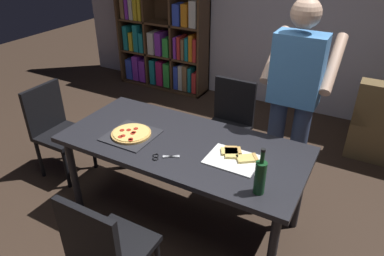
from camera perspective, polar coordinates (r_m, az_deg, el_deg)
name	(u,v)px	position (r m, az deg, el deg)	size (l,w,h in m)	color
ground_plane	(184,216)	(3.13, -1.37, -14.05)	(12.00, 12.00, 0.00)	#38281E
dining_table	(183,150)	(2.71, -1.54, -3.61)	(1.87, 0.86, 0.75)	#232328
chair_near_camera	(105,248)	(2.26, -13.86, -18.32)	(0.42, 0.42, 0.90)	black
chair_far_side	(229,120)	(3.50, 6.07, 1.33)	(0.42, 0.42, 0.90)	black
chair_left_end	(55,126)	(3.63, -21.25, 0.37)	(0.42, 0.42, 0.90)	black
bookshelf	(162,27)	(5.33, -4.81, 16.01)	(1.40, 0.35, 1.95)	#513823
person_serving_pizza	(294,96)	(2.94, 16.12, 5.07)	(0.55, 0.54, 1.75)	#38476B
pepperoni_pizza_on_tray	(131,134)	(2.78, -9.79, -0.98)	(0.37, 0.37, 0.04)	#2D2D33
pizza_slices_on_towel	(235,157)	(2.50, 6.93, -4.67)	(0.36, 0.29, 0.03)	white
wine_bottle	(260,177)	(2.16, 10.95, -7.72)	(0.07, 0.07, 0.32)	#194723
kitchen_scissors	(161,157)	(2.51, -5.01, -4.63)	(0.19, 0.14, 0.01)	silver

